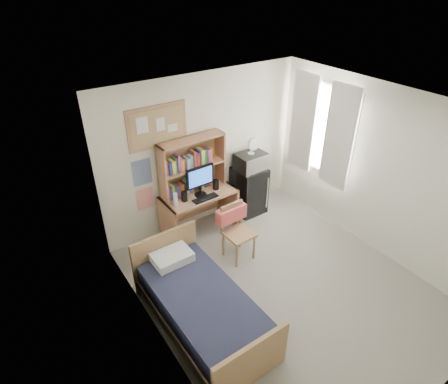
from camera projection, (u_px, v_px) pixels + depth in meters
floor at (282, 287)px, 5.37m from camera, size 3.60×4.20×0.02m
ceiling at (302, 112)px, 4.00m from camera, size 3.60×4.20×0.02m
wall_back at (203, 152)px, 6.17m from camera, size 3.60×0.04×2.60m
wall_left at (160, 267)px, 3.83m from camera, size 0.04×4.20×2.60m
wall_right at (381, 173)px, 5.54m from camera, size 0.04×4.20×2.60m
window_unit at (321, 129)px, 6.21m from camera, size 0.10×1.40×1.70m
curtain_left at (339, 138)px, 5.91m from camera, size 0.04×0.55×1.70m
curtain_right at (303, 122)px, 6.48m from camera, size 0.04×0.55×1.70m
bulletin_board at (157, 126)px, 5.46m from camera, size 0.94×0.03×0.64m
poster_wave at (142, 172)px, 5.66m from camera, size 0.30×0.01×0.42m
poster_japan at (145, 199)px, 5.91m from camera, size 0.28×0.01×0.36m
desk at (199, 213)px, 6.27m from camera, size 1.24×0.66×0.76m
desk_chair at (239, 233)px, 5.67m from camera, size 0.47×0.47×0.91m
mini_fridge at (249, 190)px, 6.78m from camera, size 0.53×0.53×0.88m
bed at (203, 310)px, 4.67m from camera, size 0.98×1.91×0.52m
hutch at (192, 165)px, 5.94m from camera, size 1.12×0.32×0.91m
monitor at (200, 181)px, 5.90m from camera, size 0.49×0.06×0.52m
keyboard at (205, 198)px, 5.93m from camera, size 0.43×0.15×0.02m
speaker_left at (184, 196)px, 5.84m from camera, size 0.07×0.07×0.17m
speaker_right at (216, 185)px, 6.13m from camera, size 0.08×0.08×0.18m
water_bottle at (175, 200)px, 5.70m from camera, size 0.07×0.07×0.22m
hoodie at (231, 214)px, 5.68m from camera, size 0.50×0.17×0.24m
microwave at (251, 161)px, 6.46m from camera, size 0.52×0.40×0.30m
desk_fan at (251, 146)px, 6.31m from camera, size 0.24×0.24×0.29m
pillow at (172, 257)px, 5.03m from camera, size 0.52×0.37×0.12m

